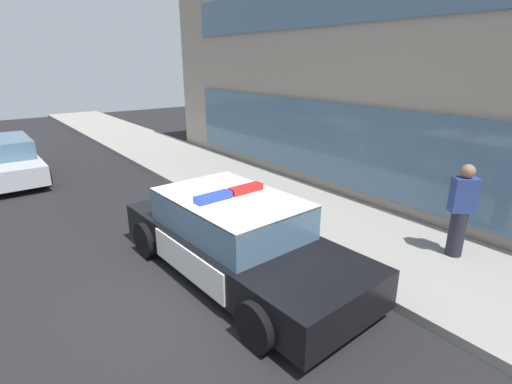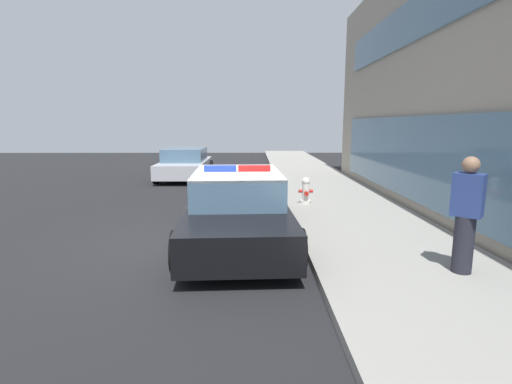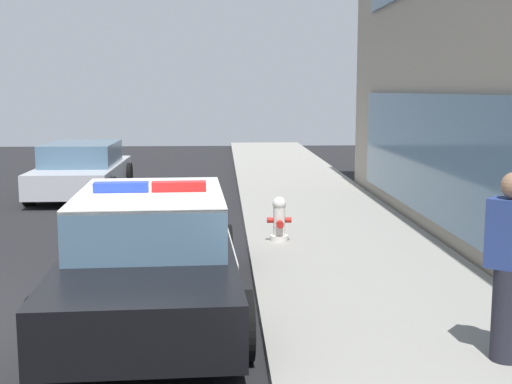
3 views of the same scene
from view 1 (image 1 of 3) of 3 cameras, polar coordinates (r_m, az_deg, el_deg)
name	(u,v)px [view 1 (image 1 of 3)]	position (r m, az deg, el deg)	size (l,w,h in m)	color
ground	(198,293)	(6.42, -8.57, -14.61)	(48.00, 48.00, 0.00)	black
sidewalk	(348,231)	(8.49, 13.55, -5.64)	(48.00, 3.10, 0.15)	gray
police_cruiser	(236,237)	(6.60, -3.02, -6.67)	(4.96, 2.27, 1.49)	black
fire_hydrant	(229,186)	(9.79, -4.06, 0.87)	(0.34, 0.39, 0.73)	silver
car_far_lane	(2,160)	(14.23, -33.51, 4.02)	(4.49, 2.03, 1.29)	#B7B7BC
pedestrian_on_sidewalk	(461,211)	(7.70, 28.09, -2.46)	(0.46, 0.47, 1.71)	#23232D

